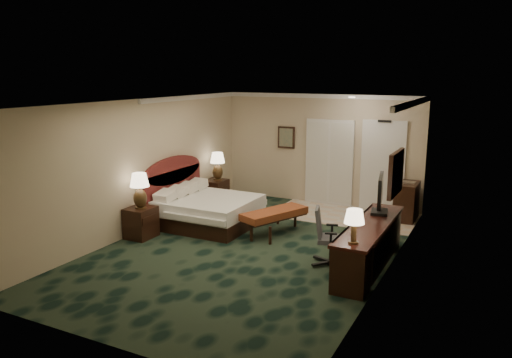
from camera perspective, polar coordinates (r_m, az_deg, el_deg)
The scene contains 24 objects.
floor at distance 9.38m, azimuth -0.64°, elevation -7.95°, with size 5.00×7.50×0.00m, color black.
ceiling at distance 8.82m, azimuth -0.68°, elevation 8.75°, with size 5.00×7.50×0.00m, color white.
wall_back at distance 12.40m, azimuth 7.36°, elevation 3.37°, with size 5.00×0.00×2.70m, color #BEA68F.
wall_front at distance 6.04m, azimuth -17.39°, elevation -6.49°, with size 5.00×0.00×2.70m, color #BEA68F.
wall_left at distance 10.37m, azimuth -13.02°, elevation 1.44°, with size 0.00×7.50×2.70m, color #BEA68F.
wall_right at distance 8.18m, azimuth 15.08°, elevation -1.50°, with size 0.00×7.50×2.70m, color #BEA68F.
crown_molding at distance 8.82m, azimuth -0.68°, elevation 8.43°, with size 5.00×7.50×0.10m, color silver, non-canonical shape.
tile_patch at distance 11.62m, azimuth 9.97°, elevation -4.10°, with size 3.20×1.70×0.01m, color #CCB096.
headboard at distance 11.24m, azimuth -9.38°, elevation -0.98°, with size 0.12×2.00×1.40m, color #4C1710, non-canonical shape.
entry_door at distance 12.00m, azimuth 14.26°, elevation 1.35°, with size 1.02×0.06×2.18m, color silver.
closet_doors at distance 12.33m, azimuth 8.36°, elevation 1.88°, with size 1.20×0.06×2.10m, color silver.
wall_art at distance 12.65m, azimuth 3.48°, elevation 4.77°, with size 0.45×0.06×0.55m, color #4E655D.
wall_mirror at distance 8.73m, azimuth 15.71°, elevation 0.64°, with size 0.05×0.95×0.75m, color white.
bed at distance 10.72m, azimuth -5.35°, elevation -3.72°, with size 1.89×1.75×0.60m, color white.
nightstand_near at distance 10.16m, azimuth -13.02°, elevation -4.87°, with size 0.49×0.56×0.61m, color black.
nightstand_far at distance 12.37m, azimuth -4.65°, elevation -1.51°, with size 0.49×0.56×0.62m, color black.
lamp_near at distance 9.95m, azimuth -13.13°, elevation -1.32°, with size 0.37×0.37×0.70m, color #302111, non-canonical shape.
lamp_far at distance 12.26m, azimuth -4.41°, elevation 1.47°, with size 0.36×0.36×0.68m, color #302111, non-canonical shape.
bed_bench at distance 10.15m, azimuth 2.11°, elevation -4.92°, with size 0.50×1.45×0.49m, color brown.
desk at distance 8.60m, azimuth 12.82°, elevation -7.43°, with size 0.58×2.67×0.77m, color black.
tv at distance 9.03m, azimuth 14.01°, elevation -1.74°, with size 0.07×0.87×0.68m, color black.
desk_lamp at distance 7.40m, azimuth 11.14°, elevation -5.32°, with size 0.30×0.30×0.52m, color #302111, non-canonical shape.
desk_chair at distance 8.57m, azimuth 8.60°, elevation -6.54°, with size 0.58×0.54×0.99m, color #4B4D59, non-canonical shape.
minibar at distance 11.51m, azimuth 16.82°, elevation -2.47°, with size 0.44×0.80×0.84m, color black.
Camera 1 is at (4.06, -7.81, 3.23)m, focal length 35.00 mm.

